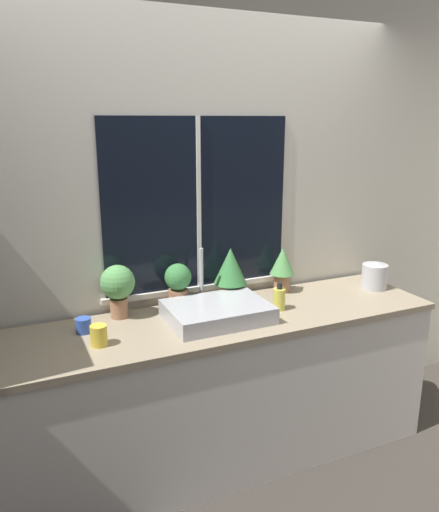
{
  "coord_description": "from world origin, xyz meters",
  "views": [
    {
      "loc": [
        -1.05,
        -2.0,
        1.93
      ],
      "look_at": [
        -0.02,
        0.31,
        1.23
      ],
      "focal_mm": 35.0,
      "sensor_mm": 36.0,
      "label": 1
    }
  ],
  "objects_px": {
    "soap_bottle": "(279,299)",
    "potted_plant_far_right": "(282,266)",
    "potted_plant_far_left": "(118,286)",
    "mug_blue": "(84,325)",
    "potted_plant_center_right": "(230,268)",
    "kettle": "(374,275)",
    "potted_plant_center_left": "(178,283)",
    "mug_yellow": "(99,335)",
    "sink": "(217,311)"
  },
  "relations": [
    {
      "from": "potted_plant_far_right",
      "to": "mug_yellow",
      "type": "bearing_deg",
      "value": -165.42
    },
    {
      "from": "mug_blue",
      "to": "soap_bottle",
      "type": "bearing_deg",
      "value": -7.07
    },
    {
      "from": "potted_plant_far_right",
      "to": "mug_yellow",
      "type": "height_order",
      "value": "potted_plant_far_right"
    },
    {
      "from": "potted_plant_far_left",
      "to": "soap_bottle",
      "type": "xyz_separation_m",
      "value": [
        0.85,
        -0.26,
        -0.12
      ]
    },
    {
      "from": "potted_plant_far_right",
      "to": "potted_plant_center_left",
      "type": "bearing_deg",
      "value": 180.0
    },
    {
      "from": "mug_blue",
      "to": "kettle",
      "type": "xyz_separation_m",
      "value": [
        1.81,
        -0.06,
        0.05
      ]
    },
    {
      "from": "potted_plant_center_right",
      "to": "potted_plant_far_right",
      "type": "distance_m",
      "value": 0.36
    },
    {
      "from": "potted_plant_far_left",
      "to": "potted_plant_center_left",
      "type": "relative_size",
      "value": 1.12
    },
    {
      "from": "soap_bottle",
      "to": "mug_yellow",
      "type": "distance_m",
      "value": 1.02
    },
    {
      "from": "kettle",
      "to": "potted_plant_far_left",
      "type": "bearing_deg",
      "value": 173.33
    },
    {
      "from": "potted_plant_far_right",
      "to": "soap_bottle",
      "type": "height_order",
      "value": "potted_plant_far_right"
    },
    {
      "from": "sink",
      "to": "mug_blue",
      "type": "relative_size",
      "value": 6.91
    },
    {
      "from": "potted_plant_far_right",
      "to": "kettle",
      "type": "distance_m",
      "value": 0.61
    },
    {
      "from": "mug_blue",
      "to": "mug_yellow",
      "type": "xyz_separation_m",
      "value": [
        0.04,
        -0.18,
        0.01
      ]
    },
    {
      "from": "potted_plant_center_right",
      "to": "mug_blue",
      "type": "bearing_deg",
      "value": -171.68
    },
    {
      "from": "potted_plant_center_right",
      "to": "kettle",
      "type": "relative_size",
      "value": 1.82
    },
    {
      "from": "potted_plant_center_left",
      "to": "soap_bottle",
      "type": "distance_m",
      "value": 0.58
    },
    {
      "from": "soap_bottle",
      "to": "mug_blue",
      "type": "distance_m",
      "value": 1.07
    },
    {
      "from": "potted_plant_far_left",
      "to": "potted_plant_center_left",
      "type": "distance_m",
      "value": 0.34
    },
    {
      "from": "potted_plant_far_left",
      "to": "potted_plant_far_right",
      "type": "bearing_deg",
      "value": -0.0
    },
    {
      "from": "soap_bottle",
      "to": "kettle",
      "type": "height_order",
      "value": "kettle"
    },
    {
      "from": "potted_plant_center_left",
      "to": "soap_bottle",
      "type": "height_order",
      "value": "potted_plant_center_left"
    },
    {
      "from": "potted_plant_center_right",
      "to": "kettle",
      "type": "height_order",
      "value": "potted_plant_center_right"
    },
    {
      "from": "potted_plant_center_left",
      "to": "soap_bottle",
      "type": "xyz_separation_m",
      "value": [
        0.51,
        -0.26,
        -0.08
      ]
    },
    {
      "from": "soap_bottle",
      "to": "potted_plant_far_right",
      "type": "bearing_deg",
      "value": 56.27
    },
    {
      "from": "sink",
      "to": "potted_plant_far_right",
      "type": "bearing_deg",
      "value": 24.28
    },
    {
      "from": "potted_plant_center_right",
      "to": "mug_blue",
      "type": "relative_size",
      "value": 4.11
    },
    {
      "from": "potted_plant_center_right",
      "to": "sink",
      "type": "bearing_deg",
      "value": -128.14
    },
    {
      "from": "soap_bottle",
      "to": "mug_blue",
      "type": "relative_size",
      "value": 2.06
    },
    {
      "from": "potted_plant_far_right",
      "to": "mug_blue",
      "type": "xyz_separation_m",
      "value": [
        -1.24,
        -0.13,
        -0.13
      ]
    },
    {
      "from": "potted_plant_far_right",
      "to": "mug_blue",
      "type": "height_order",
      "value": "potted_plant_far_right"
    },
    {
      "from": "sink",
      "to": "potted_plant_far_right",
      "type": "height_order",
      "value": "sink"
    },
    {
      "from": "sink",
      "to": "mug_blue",
      "type": "distance_m",
      "value": 0.7
    },
    {
      "from": "potted_plant_far_left",
      "to": "kettle",
      "type": "distance_m",
      "value": 1.61
    },
    {
      "from": "potted_plant_center_right",
      "to": "soap_bottle",
      "type": "bearing_deg",
      "value": -55.06
    },
    {
      "from": "potted_plant_center_left",
      "to": "soap_bottle",
      "type": "relative_size",
      "value": 1.64
    },
    {
      "from": "potted_plant_far_left",
      "to": "kettle",
      "type": "bearing_deg",
      "value": -6.67
    },
    {
      "from": "potted_plant_center_right",
      "to": "mug_yellow",
      "type": "distance_m",
      "value": 0.91
    },
    {
      "from": "mug_yellow",
      "to": "mug_blue",
      "type": "bearing_deg",
      "value": 102.99
    },
    {
      "from": "potted_plant_center_left",
      "to": "potted_plant_center_right",
      "type": "distance_m",
      "value": 0.33
    },
    {
      "from": "kettle",
      "to": "mug_yellow",
      "type": "bearing_deg",
      "value": -175.97
    },
    {
      "from": "mug_yellow",
      "to": "sink",
      "type": "bearing_deg",
      "value": 5.5
    },
    {
      "from": "potted_plant_center_left",
      "to": "soap_bottle",
      "type": "bearing_deg",
      "value": -27.1
    },
    {
      "from": "potted_plant_far_right",
      "to": "mug_blue",
      "type": "distance_m",
      "value": 1.25
    },
    {
      "from": "potted_plant_far_left",
      "to": "mug_blue",
      "type": "distance_m",
      "value": 0.29
    },
    {
      "from": "potted_plant_far_left",
      "to": "soap_bottle",
      "type": "distance_m",
      "value": 0.9
    },
    {
      "from": "potted_plant_far_right",
      "to": "kettle",
      "type": "height_order",
      "value": "potted_plant_far_right"
    },
    {
      "from": "sink",
      "to": "mug_blue",
      "type": "bearing_deg",
      "value": 170.08
    },
    {
      "from": "potted_plant_center_left",
      "to": "potted_plant_far_left",
      "type": "bearing_deg",
      "value": 180.0
    },
    {
      "from": "potted_plant_far_left",
      "to": "mug_yellow",
      "type": "xyz_separation_m",
      "value": [
        -0.17,
        -0.31,
        -0.13
      ]
    }
  ]
}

